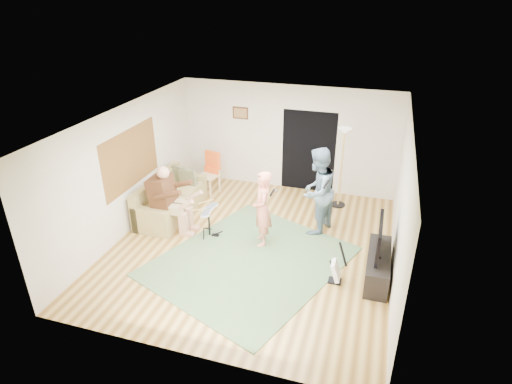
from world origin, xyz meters
TOP-DOWN VIEW (x-y plane):
  - floor at (0.00, 0.00)m, footprint 6.00×6.00m
  - walls at (0.00, 0.00)m, footprint 5.50×6.00m
  - ceiling at (0.00, 0.00)m, footprint 6.00×6.00m
  - window_blinds at (-2.74, 0.20)m, footprint 0.00×2.05m
  - doorway at (0.55, 2.99)m, footprint 2.10×0.00m
  - picture_frame at (-1.25, 2.99)m, footprint 0.42×0.03m
  - area_rug at (0.12, -0.53)m, footprint 4.11×4.41m
  - sofa at (-2.30, 0.79)m, footprint 0.88×2.13m
  - drummer at (-1.86, 0.14)m, footprint 0.96×0.54m
  - drum_kit at (-1.00, 0.14)m, footprint 0.36×0.64m
  - singer at (0.16, 0.18)m, footprint 0.57×0.68m
  - microphone at (0.36, 0.18)m, footprint 0.06×0.06m
  - guitarist at (1.12, 1.00)m, footprint 0.99×1.11m
  - guitar_held at (1.32, 1.00)m, footprint 0.17×0.61m
  - guitar_spare at (1.79, -0.67)m, footprint 0.31×0.28m
  - torchiere_lamp at (1.46, 2.33)m, footprint 0.35×0.35m
  - dining_chair at (-1.81, 2.10)m, footprint 0.55×0.58m
  - tv_cabinet at (2.50, -0.31)m, footprint 0.40×1.40m
  - television at (2.45, -0.31)m, footprint 0.06×1.04m

SIDE VIEW (x-z plane):
  - floor at x=0.00m, z-range 0.00..0.00m
  - area_rug at x=0.12m, z-range 0.00..0.02m
  - guitar_spare at x=1.79m, z-range -0.18..0.67m
  - tv_cabinet at x=2.50m, z-range 0.00..0.50m
  - sofa at x=-2.30m, z-range -0.14..0.72m
  - drum_kit at x=-1.00m, z-range -0.04..0.62m
  - dining_chair at x=-1.81m, z-range -0.15..0.91m
  - drummer at x=-1.86m, z-range -0.16..1.31m
  - singer at x=0.16m, z-range 0.00..1.60m
  - television at x=2.45m, z-range 0.55..1.15m
  - guitarist at x=1.12m, z-range 0.00..1.90m
  - doorway at x=0.55m, z-range 0.00..2.10m
  - microphone at x=0.36m, z-range 1.08..1.32m
  - guitar_held at x=1.32m, z-range 1.16..1.42m
  - torchiere_lamp at x=1.46m, z-range 0.36..2.31m
  - walls at x=0.00m, z-range 0.00..2.70m
  - window_blinds at x=-2.74m, z-range 0.53..2.58m
  - picture_frame at x=-1.25m, z-range 1.74..2.06m
  - ceiling at x=0.00m, z-range 2.70..2.70m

